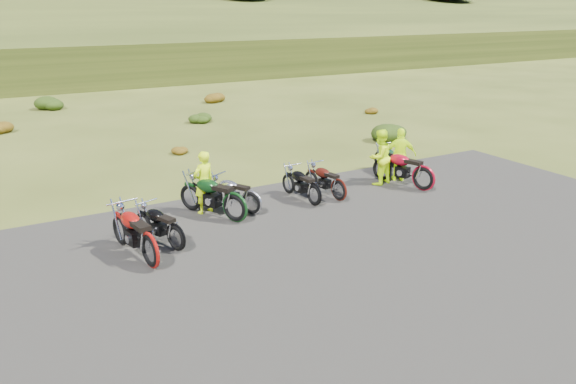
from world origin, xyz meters
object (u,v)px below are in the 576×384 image
motorcycle_3 (252,215)px  person_middle (204,183)px  motorcycle_0 (177,252)px  motorcycle_7 (400,179)px

motorcycle_3 → person_middle: size_ratio=1.12×
motorcycle_3 → person_middle: 1.58m
motorcycle_0 → person_middle: 2.71m
motorcycle_0 → motorcycle_7: motorcycle_0 is taller
motorcycle_3 → motorcycle_7: size_ratio=1.04×
motorcycle_3 → motorcycle_7: bearing=-112.9°
motorcycle_3 → motorcycle_0: bearing=87.3°
motorcycle_7 → person_middle: person_middle is taller
motorcycle_0 → motorcycle_3: (2.57, 1.28, 0.00)m
motorcycle_7 → person_middle: (-6.83, 0.15, 0.87)m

